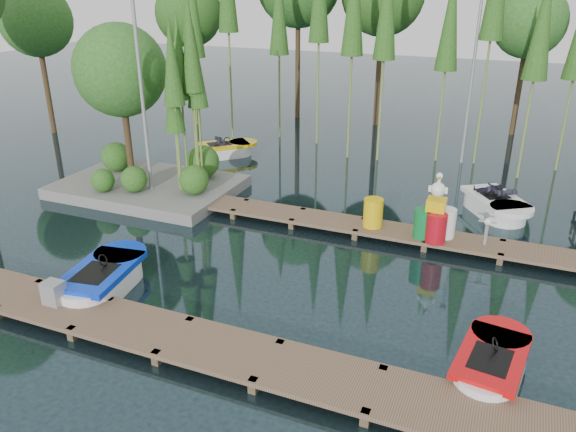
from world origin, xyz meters
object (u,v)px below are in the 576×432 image
at_px(boat_yellow_far, 225,150).
at_px(utility_cabinet, 54,293).
at_px(boat_blue, 103,279).
at_px(yellow_barrel, 373,213).
at_px(boat_red, 491,364).
at_px(island, 138,102).
at_px(drum_cluster, 435,220).

xyz_separation_m(boat_yellow_far, utility_cabinet, (2.42, -12.50, 0.29)).
distance_m(boat_yellow_far, utility_cabinet, 12.73).
relative_size(boat_blue, yellow_barrel, 3.60).
height_order(boat_red, utility_cabinet, utility_cabinet).
relative_size(island, drum_cluster, 3.47).
relative_size(boat_blue, drum_cluster, 1.60).
bearing_deg(island, boat_yellow_far, 81.43).
distance_m(island, utility_cabinet, 8.79).
bearing_deg(boat_blue, drum_cluster, 29.09).
xyz_separation_m(boat_red, yellow_barrel, (-3.79, 5.42, 0.48)).
relative_size(island, boat_yellow_far, 2.44).
bearing_deg(boat_red, island, 161.06).
bearing_deg(utility_cabinet, island, 111.88).
height_order(boat_blue, drum_cluster, drum_cluster).
bearing_deg(drum_cluster, utility_cabinet, -137.22).
height_order(island, drum_cluster, island).
distance_m(island, boat_yellow_far, 5.57).
relative_size(utility_cabinet, drum_cluster, 0.28).
xyz_separation_m(utility_cabinet, drum_cluster, (7.40, 6.85, 0.30)).
distance_m(boat_red, drum_cluster, 5.66).
xyz_separation_m(boat_red, boat_yellow_far, (-11.78, 10.92, 0.03)).
distance_m(boat_blue, boat_yellow_far, 11.49).
height_order(utility_cabinet, drum_cluster, drum_cluster).
bearing_deg(drum_cluster, island, 174.88).
bearing_deg(boat_yellow_far, island, -123.31).
height_order(boat_red, yellow_barrel, yellow_barrel).
distance_m(island, drum_cluster, 10.82).
height_order(utility_cabinet, yellow_barrel, yellow_barrel).
relative_size(boat_red, yellow_barrel, 3.14).
bearing_deg(utility_cabinet, yellow_barrel, 51.49).
relative_size(boat_yellow_far, drum_cluster, 1.42).
xyz_separation_m(utility_cabinet, yellow_barrel, (5.57, 7.00, 0.16)).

